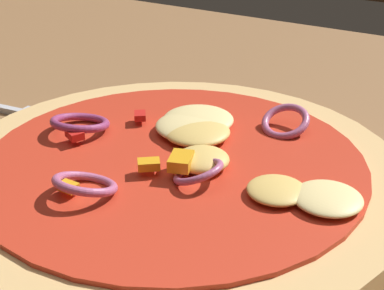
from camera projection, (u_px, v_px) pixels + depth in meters
The scene contains 3 objects.
dining_table at pixel (129, 196), 0.38m from camera, with size 1.45×0.83×0.04m.
pizza at pixel (177, 170), 0.35m from camera, with size 0.28×0.28×0.04m.
fork at pixel (0, 108), 0.46m from camera, with size 0.17×0.03×0.01m.
Camera 1 is at (0.21, -0.25, 0.22)m, focal length 53.11 mm.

